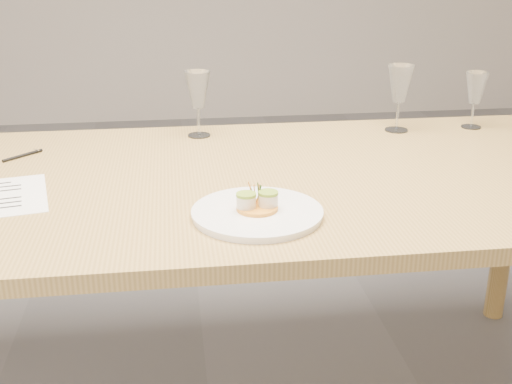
{
  "coord_description": "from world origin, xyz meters",
  "views": [
    {
      "loc": [
        -0.07,
        -1.56,
        1.31
      ],
      "look_at": [
        0.1,
        -0.26,
        0.8
      ],
      "focal_mm": 45.0,
      "sensor_mm": 36.0,
      "label": 1
    }
  ],
  "objects": [
    {
      "name": "dining_table",
      "position": [
        0.0,
        0.0,
        0.68
      ],
      "size": [
        2.4,
        1.0,
        0.75
      ],
      "color": "tan",
      "rests_on": "ground"
    },
    {
      "name": "dinner_plate",
      "position": [
        0.11,
        -0.28,
        0.76
      ],
      "size": [
        0.29,
        0.29,
        0.08
      ],
      "rotation": [
        0.0,
        0.0,
        -0.26
      ],
      "color": "white",
      "rests_on": "dining_table"
    },
    {
      "name": "recipe_sheet",
      "position": [
        -0.48,
        -0.08,
        0.75
      ],
      "size": [
        0.26,
        0.3,
        0.0
      ],
      "rotation": [
        0.0,
        0.0,
        0.2
      ],
      "color": "white",
      "rests_on": "dining_table"
    },
    {
      "name": "ballpoint_pen",
      "position": [
        -0.49,
        0.23,
        0.75
      ],
      "size": [
        0.09,
        0.1,
        0.01
      ],
      "rotation": [
        0.0,
        0.0,
        0.8
      ],
      "color": "black",
      "rests_on": "dining_table"
    },
    {
      "name": "wine_glass_1",
      "position": [
        0.01,
        0.38,
        0.89
      ],
      "size": [
        0.08,
        0.08,
        0.2
      ],
      "color": "white",
      "rests_on": "dining_table"
    },
    {
      "name": "wine_glass_2",
      "position": [
        0.64,
        0.36,
        0.9
      ],
      "size": [
        0.08,
        0.08,
        0.21
      ],
      "color": "white",
      "rests_on": "dining_table"
    },
    {
      "name": "wine_glass_3",
      "position": [
        0.9,
        0.36,
        0.88
      ],
      "size": [
        0.07,
        0.07,
        0.18
      ],
      "color": "white",
      "rests_on": "dining_table"
    }
  ]
}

